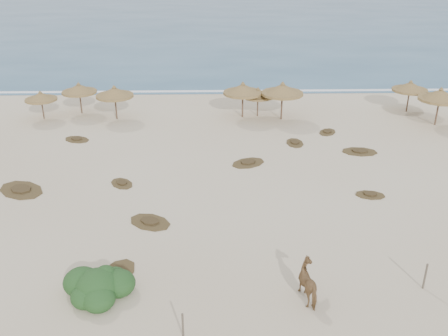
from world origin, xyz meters
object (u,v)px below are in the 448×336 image
(palapa_1, at_px, (115,93))
(bush, at_px, (98,286))
(palapa_0, at_px, (41,97))
(horse, at_px, (311,283))

(palapa_1, height_order, bush, palapa_1)
(palapa_0, relative_size, bush, 1.01)
(palapa_1, relative_size, horse, 2.04)
(palapa_0, bearing_deg, horse, -52.20)
(horse, relative_size, bush, 0.61)
(palapa_1, xyz_separation_m, bush, (3.12, -22.51, -1.78))
(palapa_1, bearing_deg, horse, -62.62)
(palapa_0, bearing_deg, palapa_1, -1.55)
(palapa_0, xyz_separation_m, horse, (17.90, -23.08, -1.09))
(bush, bearing_deg, palapa_0, 111.98)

